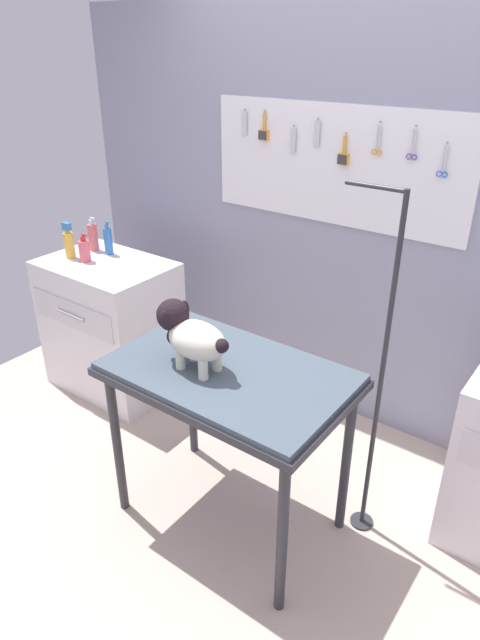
# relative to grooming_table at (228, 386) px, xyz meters

# --- Properties ---
(ground) EXTENTS (4.40, 4.00, 0.04)m
(ground) POSITION_rel_grooming_table_xyz_m (0.02, -0.12, -0.79)
(ground) COLOR #C0AD9B
(rear_wall_panel) EXTENTS (4.00, 0.11, 2.30)m
(rear_wall_panel) POSITION_rel_grooming_table_xyz_m (0.02, 1.16, 0.39)
(rear_wall_panel) COLOR #8D8DA3
(rear_wall_panel) RESTS_ON ground
(grooming_table) EXTENTS (1.04, 0.65, 0.85)m
(grooming_table) POSITION_rel_grooming_table_xyz_m (0.00, 0.00, 0.00)
(grooming_table) COLOR #2D2D33
(grooming_table) RESTS_ON ground
(grooming_arm) EXTENTS (0.30, 0.11, 1.63)m
(grooming_arm) POSITION_rel_grooming_table_xyz_m (0.53, 0.35, -0.01)
(grooming_arm) COLOR #2D2D33
(grooming_arm) RESTS_ON ground
(dog) EXTENTS (0.39, 0.19, 0.28)m
(dog) POSITION_rel_grooming_table_xyz_m (-0.14, -0.07, 0.24)
(dog) COLOR silver
(dog) RESTS_ON grooming_table
(counter_left) EXTENTS (0.80, 0.58, 0.87)m
(counter_left) POSITION_rel_grooming_table_xyz_m (-1.33, 0.48, -0.33)
(counter_left) COLOR silver
(counter_left) RESTS_ON ground
(shampoo_bottle) EXTENTS (0.06, 0.06, 0.22)m
(shampoo_bottle) POSITION_rel_grooming_table_xyz_m (-1.55, 0.60, 0.20)
(shampoo_bottle) COLOR #D55E5E
(shampoo_bottle) RESTS_ON counter_left
(spray_bottle_short) EXTENTS (0.06, 0.06, 0.23)m
(spray_bottle_short) POSITION_rel_grooming_table_xyz_m (-1.57, 0.42, 0.20)
(spray_bottle_short) COLOR gold
(spray_bottle_short) RESTS_ON counter_left
(pump_bottle_white) EXTENTS (0.07, 0.07, 0.18)m
(pump_bottle_white) POSITION_rel_grooming_table_xyz_m (-1.44, 0.43, 0.18)
(pump_bottle_white) COLOR #D35763
(pump_bottle_white) RESTS_ON counter_left
(conditioner_bottle) EXTENTS (0.05, 0.05, 0.22)m
(conditioner_bottle) POSITION_rel_grooming_table_xyz_m (-1.42, 0.61, 0.20)
(conditioner_bottle) COLOR #2E6BB9
(conditioner_bottle) RESTS_ON counter_left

